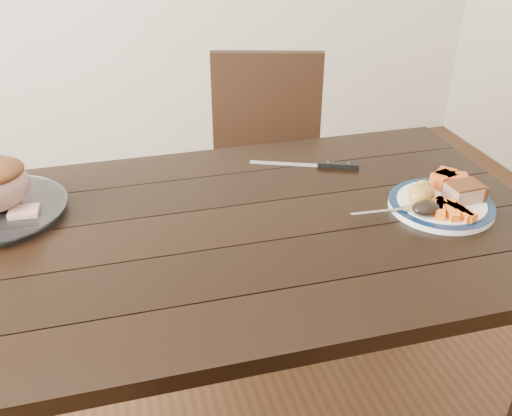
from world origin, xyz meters
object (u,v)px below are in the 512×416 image
object	(u,v)px
chair_far	(266,165)
pork_slice	(464,192)
dinner_plate	(441,205)
dining_table	(223,257)
fork	(390,211)
carving_knife	(325,165)

from	to	relation	value
chair_far	pork_slice	xyz separation A→B (m)	(0.28, -0.81, 0.27)
chair_far	dinner_plate	world-z (taller)	chair_far
dining_table	dinner_plate	size ratio (longest dim) A/B	6.11
fork	pork_slice	bearing A→B (deg)	5.43
dining_table	pork_slice	world-z (taller)	pork_slice
dining_table	chair_far	xyz separation A→B (m)	(0.34, 0.73, -0.13)
carving_knife	dining_table	bearing A→B (deg)	-123.73
chair_far	dinner_plate	distance (m)	0.87
dining_table	chair_far	distance (m)	0.82
carving_knife	chair_far	bearing A→B (deg)	116.01
carving_knife	dinner_plate	bearing A→B (deg)	-33.96
fork	dining_table	bearing A→B (deg)	174.03
dining_table	carving_knife	xyz separation A→B (m)	(0.36, 0.24, 0.10)
fork	carving_knife	distance (m)	0.32
fork	chair_far	bearing A→B (deg)	99.65
pork_slice	carving_knife	world-z (taller)	pork_slice
pork_slice	chair_far	bearing A→B (deg)	109.13
chair_far	carving_knife	xyz separation A→B (m)	(0.02, -0.50, 0.23)
chair_far	dinner_plate	xyz separation A→B (m)	(0.22, -0.80, 0.23)
dinner_plate	fork	world-z (taller)	fork
dining_table	fork	bearing A→B (deg)	-10.56
dinner_plate	fork	bearing A→B (deg)	-176.96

